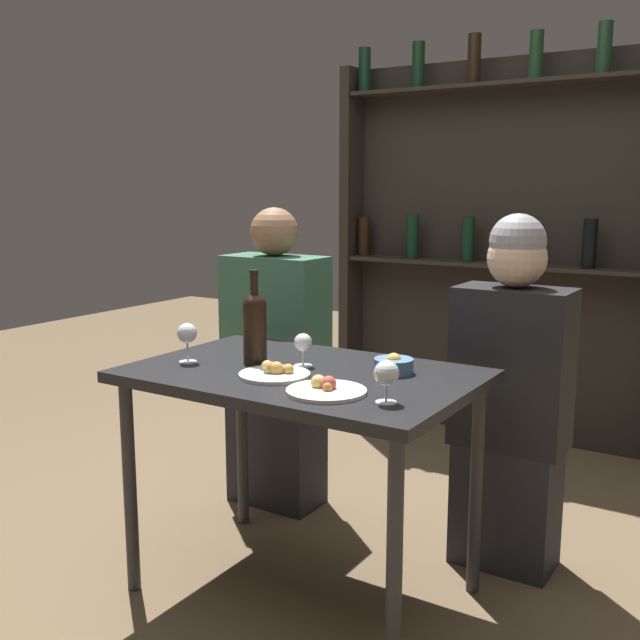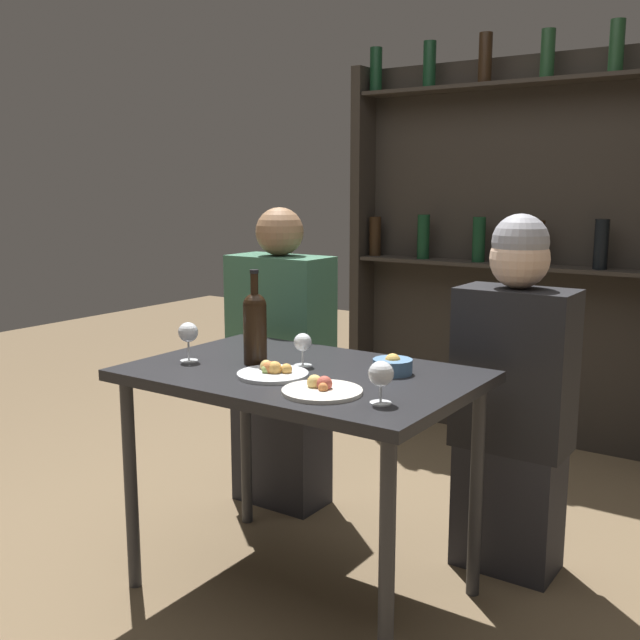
# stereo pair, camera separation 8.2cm
# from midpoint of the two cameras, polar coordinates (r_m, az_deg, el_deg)

# --- Properties ---
(ground_plane) EXTENTS (10.00, 10.00, 0.00)m
(ground_plane) POSITION_cam_midpoint_polar(r_m,az_deg,el_deg) (2.71, -2.22, -19.83)
(ground_plane) COLOR brown
(dining_table) EXTENTS (1.10, 0.72, 0.77)m
(dining_table) POSITION_cam_midpoint_polar(r_m,az_deg,el_deg) (2.44, -2.33, -5.73)
(dining_table) COLOR black
(dining_table) RESTS_ON ground_plane
(wine_rack_wall) EXTENTS (1.81, 0.21, 2.12)m
(wine_rack_wall) POSITION_cam_midpoint_polar(r_m,az_deg,el_deg) (4.06, 13.03, 6.04)
(wine_rack_wall) COLOR #28231E
(wine_rack_wall) RESTS_ON ground_plane
(wine_bottle) EXTENTS (0.08, 0.08, 0.32)m
(wine_bottle) POSITION_cam_midpoint_polar(r_m,az_deg,el_deg) (2.50, -5.93, -0.37)
(wine_bottle) COLOR black
(wine_bottle) RESTS_ON dining_table
(wine_glass_0) EXTENTS (0.07, 0.07, 0.12)m
(wine_glass_0) POSITION_cam_midpoint_polar(r_m,az_deg,el_deg) (2.05, 3.95, -4.16)
(wine_glass_0) COLOR silver
(wine_glass_0) RESTS_ON dining_table
(wine_glass_1) EXTENTS (0.07, 0.07, 0.13)m
(wine_glass_1) POSITION_cam_midpoint_polar(r_m,az_deg,el_deg) (2.56, -11.00, -1.09)
(wine_glass_1) COLOR silver
(wine_glass_1) RESTS_ON dining_table
(wine_glass_2) EXTENTS (0.06, 0.06, 0.11)m
(wine_glass_2) POSITION_cam_midpoint_polar(r_m,az_deg,el_deg) (2.46, -2.25, -1.84)
(wine_glass_2) COLOR silver
(wine_glass_2) RESTS_ON dining_table
(food_plate_0) EXTENTS (0.23, 0.23, 0.05)m
(food_plate_0) POSITION_cam_midpoint_polar(r_m,az_deg,el_deg) (2.16, -0.64, -5.31)
(food_plate_0) COLOR silver
(food_plate_0) RESTS_ON dining_table
(food_plate_1) EXTENTS (0.22, 0.22, 0.05)m
(food_plate_1) POSITION_cam_midpoint_polar(r_m,az_deg,el_deg) (2.35, -4.49, -4.02)
(food_plate_1) COLOR silver
(food_plate_1) RESTS_ON dining_table
(snack_bowl) EXTENTS (0.13, 0.13, 0.07)m
(snack_bowl) POSITION_cam_midpoint_polar(r_m,az_deg,el_deg) (2.39, 4.66, -3.45)
(snack_bowl) COLOR #4C7299
(snack_bowl) RESTS_ON dining_table
(seated_person_left) EXTENTS (0.43, 0.22, 1.27)m
(seated_person_left) POSITION_cam_midpoint_polar(r_m,az_deg,el_deg) (3.18, -4.13, -3.69)
(seated_person_left) COLOR #26262B
(seated_person_left) RESTS_ON ground_plane
(seated_person_right) EXTENTS (0.39, 0.22, 1.27)m
(seated_person_right) POSITION_cam_midpoint_polar(r_m,az_deg,el_deg) (2.72, 13.47, -5.93)
(seated_person_right) COLOR #26262B
(seated_person_right) RESTS_ON ground_plane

